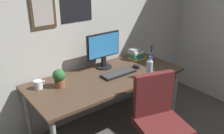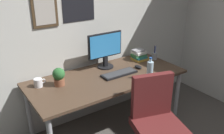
{
  "view_description": "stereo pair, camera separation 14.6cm",
  "coord_description": "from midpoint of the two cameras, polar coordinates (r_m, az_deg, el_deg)",
  "views": [
    {
      "loc": [
        -1.2,
        -0.36,
        1.93
      ],
      "look_at": [
        0.3,
        1.57,
        0.9
      ],
      "focal_mm": 39.22,
      "sensor_mm": 36.0,
      "label": 1
    },
    {
      "loc": [
        -1.09,
        -0.45,
        1.93
      ],
      "look_at": [
        0.3,
        1.57,
        0.9
      ],
      "focal_mm": 39.22,
      "sensor_mm": 36.0,
      "label": 2
    }
  ],
  "objects": [
    {
      "name": "desk",
      "position": [
        2.82,
        0.34,
        -3.45
      ],
      "size": [
        1.8,
        0.8,
        0.75
      ],
      "color": "#4C3828",
      "rests_on": "ground_plane"
    },
    {
      "name": "computer_mouse",
      "position": [
        3.02,
        7.52,
        0.0
      ],
      "size": [
        0.06,
        0.11,
        0.04
      ],
      "color": "black",
      "rests_on": "desk"
    },
    {
      "name": "book_stack_left",
      "position": [
        3.29,
        7.66,
        2.73
      ],
      "size": [
        0.21,
        0.18,
        0.14
      ],
      "color": "gold",
      "rests_on": "desk"
    },
    {
      "name": "wall_back",
      "position": [
        2.87,
        -10.16,
        9.89
      ],
      "size": [
        4.4,
        0.1,
        2.6
      ],
      "color": "silver",
      "rests_on": "ground_plane"
    },
    {
      "name": "office_chair",
      "position": [
        2.51,
        11.94,
        -11.67
      ],
      "size": [
        0.58,
        0.59,
        0.95
      ],
      "color": "#591E1E",
      "rests_on": "ground_plane"
    },
    {
      "name": "monitor",
      "position": [
        2.96,
        -0.19,
        4.28
      ],
      "size": [
        0.46,
        0.2,
        0.43
      ],
      "color": "black",
      "rests_on": "desk"
    },
    {
      "name": "coffee_mug_near",
      "position": [
        2.64,
        -15.28,
        -3.56
      ],
      "size": [
        0.13,
        0.09,
        0.09
      ],
      "color": "white",
      "rests_on": "desk"
    },
    {
      "name": "keyboard",
      "position": [
        2.83,
        3.2,
        -1.55
      ],
      "size": [
        0.43,
        0.15,
        0.03
      ],
      "color": "black",
      "rests_on": "desk"
    },
    {
      "name": "water_bottle",
      "position": [
        2.74,
        10.36,
        -0.68
      ],
      "size": [
        0.07,
        0.07,
        0.25
      ],
      "color": "silver",
      "rests_on": "desk"
    },
    {
      "name": "pen_cup",
      "position": [
        3.33,
        11.11,
        2.61
      ],
      "size": [
        0.07,
        0.07,
        0.2
      ],
      "color": "#9EA0A5",
      "rests_on": "desk"
    },
    {
      "name": "potted_plant",
      "position": [
        2.59,
        -10.72,
        -2.13
      ],
      "size": [
        0.13,
        0.13,
        0.19
      ],
      "color": "brown",
      "rests_on": "desk"
    }
  ]
}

